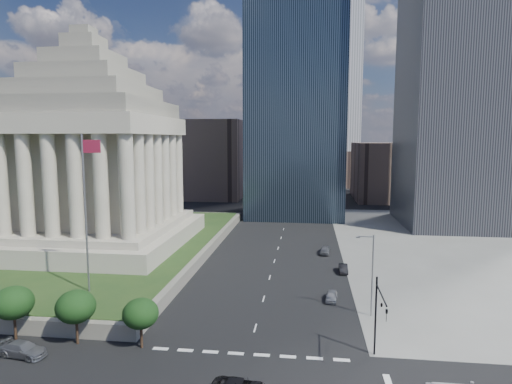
% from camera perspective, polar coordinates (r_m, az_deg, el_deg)
% --- Properties ---
extents(ground, '(500.00, 500.00, 0.00)m').
position_cam_1_polar(ground, '(127.73, 4.39, -2.55)').
color(ground, black).
rests_on(ground, ground).
extents(plaza_terrace, '(66.00, 70.00, 1.80)m').
position_cam_1_polar(plaza_terrace, '(93.49, -26.22, -6.27)').
color(plaza_terrace, '#605E52').
rests_on(plaza_terrace, ground).
extents(plaza_lawn, '(64.00, 68.00, 0.10)m').
position_cam_1_polar(plaza_lawn, '(93.29, -26.25, -5.70)').
color(plaza_lawn, '#213C18').
rests_on(plaza_lawn, plaza_terrace).
extents(war_memorial, '(34.00, 34.00, 39.00)m').
position_cam_1_polar(war_memorial, '(83.85, -21.40, 6.66)').
color(war_memorial, gray).
rests_on(war_memorial, plaza_lawn).
extents(flagpole, '(2.52, 0.24, 20.00)m').
position_cam_1_polar(flagpole, '(57.53, -21.69, -1.60)').
color(flagpole, slate).
rests_on(flagpole, plaza_lawn).
extents(midrise_glass, '(26.00, 26.00, 60.00)m').
position_cam_1_polar(midrise_glass, '(121.19, 5.37, 11.15)').
color(midrise_glass, black).
rests_on(midrise_glass, ground).
extents(highrise_ne, '(26.00, 28.00, 100.00)m').
position_cam_1_polar(highrise_ne, '(120.08, 26.11, 20.20)').
color(highrise_ne, black).
rests_on(highrise_ne, ground).
extents(building_filler_ne, '(20.00, 30.00, 20.00)m').
position_cam_1_polar(building_filler_ne, '(158.41, 16.60, 2.68)').
color(building_filler_ne, brown).
rests_on(building_filler_ne, ground).
extents(building_filler_nw, '(24.00, 30.00, 28.00)m').
position_cam_1_polar(building_filler_nw, '(160.03, -5.87, 4.41)').
color(building_filler_nw, brown).
rests_on(building_filler_nw, ground).
extents(traffic_signal_ne, '(0.30, 5.74, 8.00)m').
position_cam_1_polar(traffic_signal_ne, '(43.16, 16.08, -15.02)').
color(traffic_signal_ne, black).
rests_on(traffic_signal_ne, ground).
extents(street_lamp_north, '(2.13, 0.22, 10.00)m').
position_cam_1_polar(street_lamp_north, '(53.69, 15.09, -10.09)').
color(street_lamp_north, slate).
rests_on(street_lamp_north, ground).
extents(suv_grey, '(2.74, 5.16, 1.42)m').
position_cam_1_polar(suv_grey, '(50.37, -28.65, -17.93)').
color(suv_grey, '#505257').
rests_on(suv_grey, ground).
extents(parked_sedan_near, '(1.87, 3.78, 1.24)m').
position_cam_1_polar(parked_sedan_near, '(59.11, 10.03, -13.51)').
color(parked_sedan_near, gray).
rests_on(parked_sedan_near, ground).
extents(parked_sedan_mid, '(1.41, 3.89, 1.27)m').
position_cam_1_polar(parked_sedan_mid, '(71.05, 11.56, -9.97)').
color(parked_sedan_mid, black).
rests_on(parked_sedan_mid, ground).
extents(parked_sedan_far, '(2.31, 4.55, 1.49)m').
position_cam_1_polar(parked_sedan_far, '(81.46, 9.19, -7.63)').
color(parked_sedan_far, '#4F5156').
rests_on(parked_sedan_far, ground).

